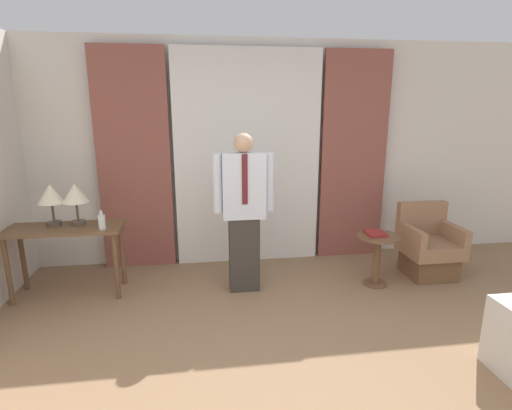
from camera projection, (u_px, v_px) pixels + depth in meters
The scene contains 13 objects.
ground_plane at pixel (297, 406), 2.65m from camera, with size 16.00×16.00×0.00m, color #8C6B4C.
wall_back at pixel (247, 153), 4.95m from camera, with size 10.00×0.06×2.70m.
curtain_sheer_center at pixel (248, 160), 4.84m from camera, with size 1.76×0.06×2.58m.
curtain_drape_left at pixel (134, 162), 4.65m from camera, with size 0.84×0.06×2.58m.
curtain_drape_right at pixel (353, 157), 5.02m from camera, with size 0.84×0.06×2.58m.
desk at pixel (66, 239), 4.06m from camera, with size 1.14×0.47×0.73m.
table_lamp_left at pixel (51, 195), 4.02m from camera, with size 0.26×0.26×0.43m.
table_lamp_right at pixel (75, 195), 4.05m from camera, with size 0.26×0.26×0.43m.
bottle_near_edge at pixel (102, 222), 3.95m from camera, with size 0.07×0.07×0.19m.
person at pixel (244, 208), 4.10m from camera, with size 0.63×0.21×1.67m.
armchair at pixel (428, 249), 4.62m from camera, with size 0.59×0.57×0.83m.
side_table at pixel (377, 252), 4.33m from camera, with size 0.45×0.45×0.57m.
book at pixel (375, 233), 4.31m from camera, with size 0.20×0.23×0.03m.
Camera 1 is at (-0.59, -2.18, 1.94)m, focal length 28.00 mm.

